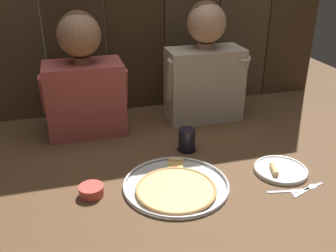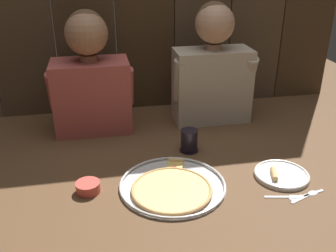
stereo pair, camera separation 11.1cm
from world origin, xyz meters
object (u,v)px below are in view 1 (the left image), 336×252
Objects in this scene: dinner_plate at (280,170)px; diner_right at (205,66)px; pizza_tray at (176,186)px; dipping_bowl at (91,190)px; drinking_glass at (187,140)px; diner_left at (83,78)px.

dinner_plate is 0.36× the size of diner_right.
diner_right is (0.33, 0.60, 0.28)m from pizza_tray.
dipping_bowl is at bearing 176.74° from dinner_plate.
drinking_glass is 0.57m from diner_left.
diner_right reaches higher than dipping_bowl.
dipping_bowl is 0.15× the size of diner_right.
diner_right is (0.19, 0.32, 0.24)m from drinking_glass.
dipping_bowl is 0.61m from diner_left.
diner_right is (0.61, -0.00, 0.01)m from diner_left.
dinner_plate is (0.45, 0.00, -0.00)m from pizza_tray.
diner_left is (0.04, 0.56, 0.25)m from dipping_bowl.
dipping_bowl is 0.89m from diner_right.
dinner_plate is at bearing -42.08° from drinking_glass.
dipping_bowl is at bearing -139.31° from diner_right.
dinner_plate is 0.42m from drinking_glass.
drinking_glass reaches higher than dinner_plate.
dipping_bowl is 0.16× the size of diner_left.
pizza_tray is 4.47× the size of dipping_bowl.
diner_right is at bearing 101.15° from dinner_plate.
pizza_tray is at bearing -7.94° from dipping_bowl.
drinking_glass is at bearing 64.42° from pizza_tray.
diner_left is at bearing 86.32° from dipping_bowl.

